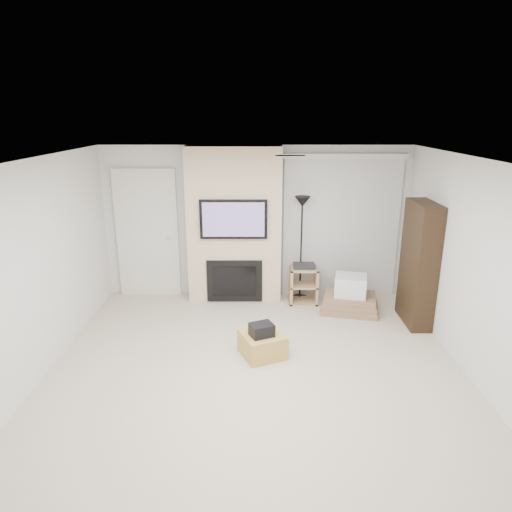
{
  "coord_description": "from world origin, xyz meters",
  "views": [
    {
      "loc": [
        0.0,
        -4.61,
        2.96
      ],
      "look_at": [
        0.0,
        1.2,
        1.15
      ],
      "focal_mm": 32.0,
      "sensor_mm": 36.0,
      "label": 1
    }
  ],
  "objects_px": {
    "ottoman": "(262,344)",
    "box_stack": "(350,297)",
    "bookshelf": "(419,264)",
    "floor_lamp": "(302,219)",
    "av_stand": "(303,282)"
  },
  "relations": [
    {
      "from": "ottoman",
      "to": "box_stack",
      "type": "distance_m",
      "value": 1.97
    },
    {
      "from": "ottoman",
      "to": "bookshelf",
      "type": "bearing_deg",
      "value": 23.86
    },
    {
      "from": "bookshelf",
      "to": "ottoman",
      "type": "bearing_deg",
      "value": -156.14
    },
    {
      "from": "floor_lamp",
      "to": "box_stack",
      "type": "bearing_deg",
      "value": -33.79
    },
    {
      "from": "floor_lamp",
      "to": "av_stand",
      "type": "relative_size",
      "value": 2.62
    },
    {
      "from": "av_stand",
      "to": "bookshelf",
      "type": "xyz_separation_m",
      "value": [
        1.57,
        -0.74,
        0.55
      ]
    },
    {
      "from": "ottoman",
      "to": "box_stack",
      "type": "height_order",
      "value": "box_stack"
    },
    {
      "from": "ottoman",
      "to": "av_stand",
      "type": "height_order",
      "value": "av_stand"
    },
    {
      "from": "ottoman",
      "to": "bookshelf",
      "type": "xyz_separation_m",
      "value": [
        2.26,
        1.0,
        0.75
      ]
    },
    {
      "from": "ottoman",
      "to": "box_stack",
      "type": "relative_size",
      "value": 0.51
    },
    {
      "from": "floor_lamp",
      "to": "av_stand",
      "type": "height_order",
      "value": "floor_lamp"
    },
    {
      "from": "ottoman",
      "to": "av_stand",
      "type": "distance_m",
      "value": 1.88
    },
    {
      "from": "av_stand",
      "to": "floor_lamp",
      "type": "bearing_deg",
      "value": 104.57
    },
    {
      "from": "av_stand",
      "to": "box_stack",
      "type": "relative_size",
      "value": 0.67
    },
    {
      "from": "floor_lamp",
      "to": "bookshelf",
      "type": "relative_size",
      "value": 0.96
    }
  ]
}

